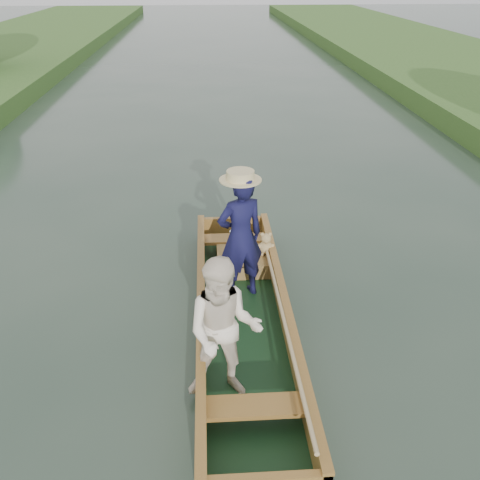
{
  "coord_description": "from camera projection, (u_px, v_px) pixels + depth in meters",
  "views": [
    {
      "loc": [
        -0.39,
        -5.37,
        4.04
      ],
      "look_at": [
        0.0,
        0.6,
        0.95
      ],
      "focal_mm": 40.0,
      "sensor_mm": 36.0,
      "label": 1
    }
  ],
  "objects": [
    {
      "name": "punt",
      "position": [
        238.0,
        296.0,
        6.28
      ],
      "size": [
        1.25,
        5.0,
        1.81
      ],
      "color": "#133218",
      "rests_on": "ground"
    },
    {
      "name": "ground",
      "position": [
        243.0,
        330.0,
        6.64
      ],
      "size": [
        120.0,
        120.0,
        0.0
      ],
      "primitive_type": "plane",
      "color": "#283D30",
      "rests_on": "ground"
    },
    {
      "name": "trees_far",
      "position": [
        187.0,
        33.0,
        14.06
      ],
      "size": [
        22.12,
        16.17,
        4.33
      ],
      "color": "#47331E",
      "rests_on": "ground"
    }
  ]
}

